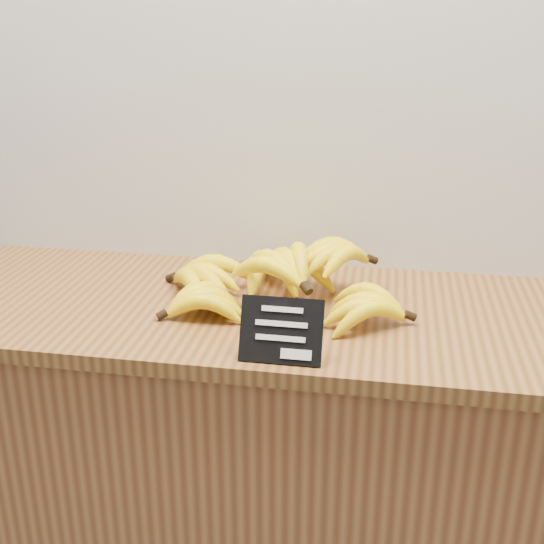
{
  "coord_description": "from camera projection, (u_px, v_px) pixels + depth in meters",
  "views": [
    {
      "loc": [
        0.13,
        1.52,
        1.48
      ],
      "look_at": [
        -0.07,
        2.7,
        1.02
      ],
      "focal_mm": 45.0,
      "sensor_mm": 36.0,
      "label": 1
    }
  ],
  "objects": [
    {
      "name": "counter_top",
      "position": [
        276.0,
        312.0,
        1.37
      ],
      "size": [
        1.48,
        0.54,
        0.03
      ],
      "primitive_type": "cube",
      "color": "brown",
      "rests_on": "counter"
    },
    {
      "name": "counter",
      "position": [
        276.0,
        500.0,
        1.54
      ],
      "size": [
        1.35,
        0.5,
        0.9
      ],
      "primitive_type": "cube",
      "color": "#975C30",
      "rests_on": "ground"
    },
    {
      "name": "chalkboard_sign",
      "position": [
        281.0,
        331.0,
        1.14
      ],
      "size": [
        0.14,
        0.05,
        0.1
      ],
      "primitive_type": "cube",
      "rotation": [
        -0.41,
        0.0,
        0.0
      ],
      "color": "black",
      "rests_on": "counter_top"
    },
    {
      "name": "banana_pile",
      "position": [
        279.0,
        279.0,
        1.37
      ],
      "size": [
        0.52,
        0.37,
        0.12
      ],
      "color": "#FFE80A",
      "rests_on": "counter_top"
    }
  ]
}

